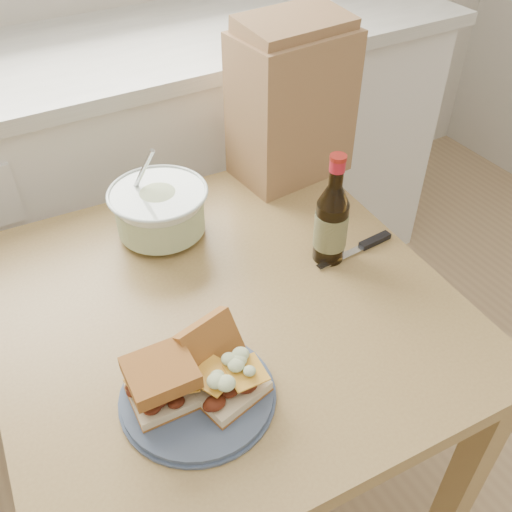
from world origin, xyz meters
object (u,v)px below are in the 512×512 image
dining_table (225,337)px  paper_bag (291,106)px  coleslaw_bowl (160,213)px  beer_bottle (331,222)px  plate (198,394)px

dining_table → paper_bag: size_ratio=2.56×
coleslaw_bowl → beer_bottle: beer_bottle is taller
plate → coleslaw_bowl: bearing=74.1°
beer_bottle → dining_table: bearing=-179.8°
plate → paper_bag: size_ratio=0.71×
coleslaw_bowl → beer_bottle: size_ratio=0.87×
plate → beer_bottle: size_ratio=1.01×
plate → coleslaw_bowl: coleslaw_bowl is taller
plate → paper_bag: paper_bag is taller
plate → paper_bag: 0.75m
dining_table → plate: 0.25m
coleslaw_bowl → paper_bag: paper_bag is taller
dining_table → beer_bottle: bearing=4.8°
dining_table → plate: size_ratio=3.62×
dining_table → plate: (-0.14, -0.18, 0.11)m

